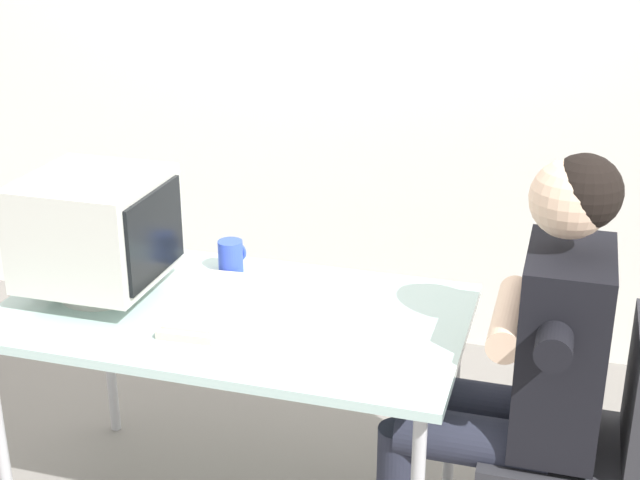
% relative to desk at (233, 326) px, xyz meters
% --- Properties ---
extents(desk, '(1.36, 0.76, 0.73)m').
position_rel_desk_xyz_m(desk, '(0.00, 0.00, 0.00)').
color(desk, '#B7B7BC').
rests_on(desk, ground_plane).
extents(crt_monitor, '(0.39, 0.39, 0.37)m').
position_rel_desk_xyz_m(crt_monitor, '(-0.42, -0.01, 0.27)').
color(crt_monitor, silver).
rests_on(crt_monitor, desk).
extents(keyboard, '(0.19, 0.44, 0.03)m').
position_rel_desk_xyz_m(keyboard, '(-0.07, -0.01, 0.07)').
color(keyboard, beige).
rests_on(keyboard, desk).
extents(office_chair, '(0.41, 0.41, 0.84)m').
position_rel_desk_xyz_m(office_chair, '(1.01, -0.01, -0.19)').
color(office_chair, '#4C4C51').
rests_on(office_chair, ground_plane).
extents(person_seated, '(0.70, 0.55, 1.29)m').
position_rel_desk_xyz_m(person_seated, '(0.83, -0.01, 0.02)').
color(person_seated, black).
rests_on(person_seated, ground_plane).
extents(desk_mug, '(0.08, 0.09, 0.11)m').
position_rel_desk_xyz_m(desk_mug, '(-0.10, 0.25, 0.11)').
color(desk_mug, blue).
rests_on(desk_mug, desk).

